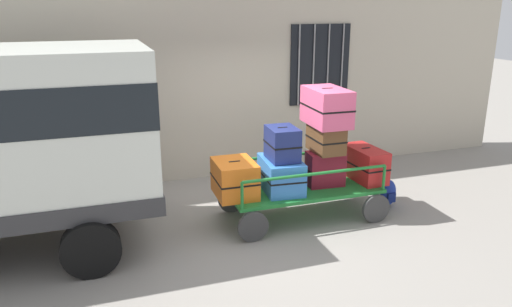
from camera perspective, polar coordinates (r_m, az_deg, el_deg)
name	(u,v)px	position (r m, az deg, el deg)	size (l,w,h in m)	color
ground_plane	(266,220)	(7.47, 1.22, -7.73)	(40.00, 40.00, 0.00)	gray
building_wall	(224,39)	(9.01, -3.77, 13.04)	(12.00, 0.38, 5.00)	#BCB29E
luggage_cart	(302,193)	(7.46, 5.40, -4.56)	(2.35, 1.11, 0.49)	#1E722D
cart_railing	(303,167)	(7.31, 5.49, -1.53)	(2.23, 0.97, 0.39)	#1E722D
suitcase_left_bottom	(235,178)	(7.01, -2.48, -2.91)	(0.57, 0.72, 0.51)	orange
suitcase_midleft_bottom	(281,175)	(7.21, 2.92, -2.45)	(0.60, 0.84, 0.48)	#3372C6
suitcase_midleft_middle	(282,144)	(7.04, 3.06, 1.16)	(0.42, 0.55, 0.48)	navy
suitcase_center_bottom	(325,169)	(7.46, 8.01, -1.76)	(0.58, 0.36, 0.53)	maroon
suitcase_center_middle	(326,139)	(7.33, 8.11, 1.73)	(0.40, 0.60, 0.41)	brown
suitcase_center_top	(327,107)	(7.25, 8.17, 5.39)	(0.52, 0.85, 0.54)	#CC4C72
suitcase_midright_bottom	(365,164)	(7.82, 12.48, -1.16)	(0.44, 0.83, 0.51)	#B21E1E
backpack	(388,193)	(8.16, 15.05, -4.45)	(0.27, 0.22, 0.44)	navy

